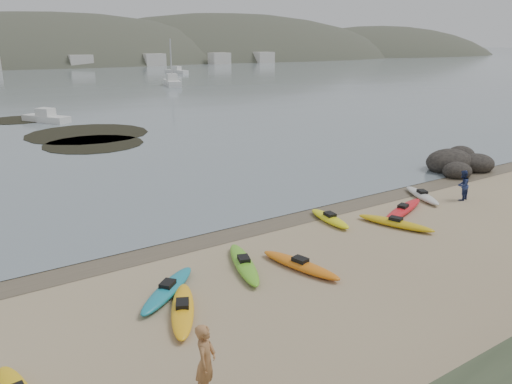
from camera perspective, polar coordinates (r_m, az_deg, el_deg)
ground at (r=23.48m, az=0.00°, el=-3.50°), size 600.00×600.00×0.00m
wet_sand at (r=23.25m, az=0.41°, el=-3.71°), size 60.00×60.00×0.00m
kayaks at (r=20.28m, az=5.76°, el=-6.48°), size 22.48×8.48×0.34m
person_west at (r=12.43m, az=-5.77°, el=-18.73°), size 0.83×0.83×1.94m
person_east at (r=28.73m, az=22.55°, el=0.72°), size 0.90×0.77×1.63m
rock_cluster at (r=35.62m, az=22.06°, el=2.74°), size 5.20×3.81×1.71m
kelp_mats at (r=48.95m, az=-20.10°, el=6.29°), size 12.48×24.82×0.04m
moored_boats at (r=100.66m, az=-27.16°, el=10.76°), size 83.10×73.01×1.33m
far_hills at (r=219.76m, az=-20.34°, el=9.58°), size 550.00×135.00×80.00m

